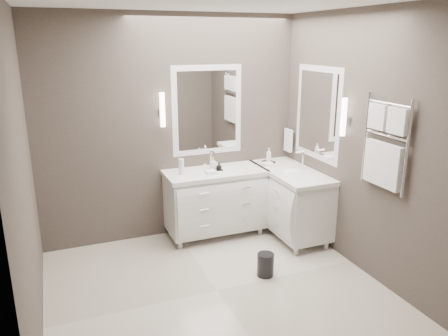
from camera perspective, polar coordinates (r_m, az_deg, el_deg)
name	(u,v)px	position (r m, az deg, el deg)	size (l,w,h in m)	color
floor	(217,291)	(4.49, -0.92, -15.76)	(3.20, 3.00, 0.01)	beige
wall_back	(172,129)	(5.33, -6.80, 5.11)	(3.20, 0.01, 2.70)	#443C36
wall_front	(306,220)	(2.66, 10.69, -6.73)	(3.20, 0.01, 2.70)	#443C36
wall_left	(22,179)	(3.71, -24.88, -1.34)	(0.01, 3.00, 2.70)	#443C36
wall_right	(361,144)	(4.73, 17.49, 3.02)	(0.01, 3.00, 2.70)	#443C36
vanity_back	(215,199)	(5.45, -1.13, -4.01)	(1.24, 0.59, 0.97)	white
vanity_right	(290,198)	(5.53, 8.61, -3.88)	(0.59, 1.24, 0.97)	white
mirror_back	(207,110)	(5.42, -2.19, 7.53)	(0.90, 0.02, 1.10)	white
mirror_right	(318,113)	(5.32, 12.12, 7.01)	(0.02, 0.90, 1.10)	white
sconce_back	(162,110)	(5.18, -8.05, 7.46)	(0.06, 0.06, 0.40)	white
sconce_right	(344,118)	(4.81, 15.35, 6.35)	(0.06, 0.06, 0.40)	white
towel_bar_corner	(288,140)	(5.84, 8.40, 3.67)	(0.03, 0.22, 0.30)	white
towel_ladder	(385,149)	(4.40, 20.23, 2.34)	(0.06, 0.58, 0.90)	white
waste_bin	(265,265)	(4.69, 5.44, -12.46)	(0.18, 0.18, 0.25)	black
amenity_tray_back	(216,170)	(5.31, -1.07, -0.26)	(0.14, 0.11, 0.02)	black
amenity_tray_right	(269,162)	(5.69, 5.83, 0.78)	(0.11, 0.15, 0.02)	black
water_bottle	(181,167)	(5.18, -5.60, 0.18)	(0.07, 0.07, 0.19)	silver
soap_bottle_a	(213,163)	(5.30, -1.45, 0.63)	(0.07, 0.07, 0.15)	white
soap_bottle_b	(219,166)	(5.28, -0.65, 0.26)	(0.07, 0.07, 0.09)	black
soap_bottle_c	(269,155)	(5.67, 5.86, 1.74)	(0.07, 0.07, 0.17)	white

